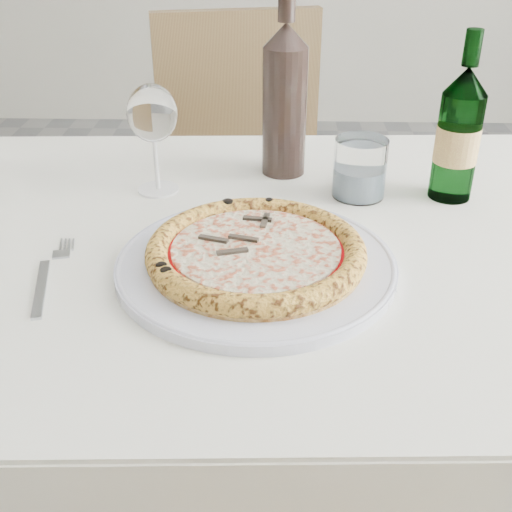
# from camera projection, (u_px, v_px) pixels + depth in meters

# --- Properties ---
(dining_table) EXTENTS (1.45, 0.89, 0.76)m
(dining_table) POSITION_uv_depth(u_px,v_px,m) (258.00, 286.00, 0.96)
(dining_table) COLOR brown
(dining_table) RESTS_ON floor
(chair_far) EXTENTS (0.51, 0.51, 0.93)m
(chair_far) POSITION_uv_depth(u_px,v_px,m) (245.00, 177.00, 1.67)
(chair_far) COLOR brown
(chair_far) RESTS_ON floor
(plate) EXTENTS (0.36, 0.36, 0.02)m
(plate) POSITION_uv_depth(u_px,v_px,m) (256.00, 263.00, 0.83)
(plate) COLOR silver
(plate) RESTS_ON dining_table
(pizza) EXTENTS (0.28, 0.28, 0.03)m
(pizza) POSITION_uv_depth(u_px,v_px,m) (256.00, 252.00, 0.82)
(pizza) COLOR tan
(pizza) RESTS_ON plate
(fork) EXTENTS (0.04, 0.19, 0.00)m
(fork) POSITION_uv_depth(u_px,v_px,m) (48.00, 277.00, 0.81)
(fork) COLOR #9CA2AC
(fork) RESTS_ON dining_table
(wine_glass) EXTENTS (0.08, 0.08, 0.17)m
(wine_glass) POSITION_uv_depth(u_px,v_px,m) (152.00, 116.00, 0.99)
(wine_glass) COLOR white
(wine_glass) RESTS_ON dining_table
(tumbler) EXTENTS (0.08, 0.08, 0.09)m
(tumbler) POSITION_uv_depth(u_px,v_px,m) (360.00, 172.00, 1.01)
(tumbler) COLOR white
(tumbler) RESTS_ON dining_table
(beer_bottle) EXTENTS (0.07, 0.07, 0.26)m
(beer_bottle) POSITION_uv_depth(u_px,v_px,m) (458.00, 135.00, 0.98)
(beer_bottle) COLOR #306A38
(beer_bottle) RESTS_ON dining_table
(wine_bottle) EXTENTS (0.07, 0.07, 0.30)m
(wine_bottle) POSITION_uv_depth(u_px,v_px,m) (285.00, 98.00, 1.05)
(wine_bottle) COLOR black
(wine_bottle) RESTS_ON dining_table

